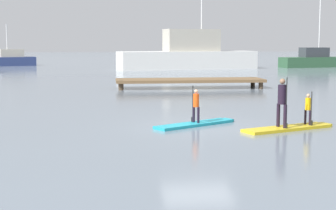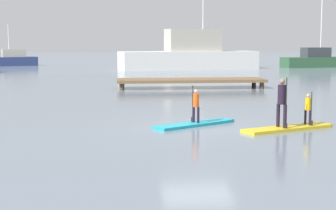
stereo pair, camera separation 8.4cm
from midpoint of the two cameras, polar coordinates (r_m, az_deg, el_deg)
The scene contains 10 objects.
ground_plane at distance 18.67m, azimuth 3.10°, elevation -2.30°, with size 240.00×240.00×0.00m, color slate.
paddleboard_near at distance 18.88m, azimuth 2.87°, elevation -2.04°, with size 3.14×2.27×0.10m.
paddler_child_solo at distance 18.79m, azimuth 2.88°, elevation 0.12°, with size 0.29×0.36×1.31m.
paddleboard_far at distance 18.44m, azimuth 12.67°, elevation -2.42°, with size 3.48×1.96×0.10m.
paddler_adult at distance 18.09m, azimuth 12.00°, elevation 0.58°, with size 0.38×0.49×1.69m.
paddler_child_front at distance 18.90m, azimuth 14.66°, elevation -0.25°, with size 0.25×0.36×1.17m.
fishing_boat_white_large at distance 55.67m, azimuth 2.15°, elevation 5.37°, with size 14.81×6.06×11.00m.
fishing_boat_green_midground at distance 61.75m, azimuth 15.44°, elevation 4.66°, with size 8.51×3.68×7.41m.
trawler_grey_distant at distance 65.32m, azimuth -16.94°, elevation 4.65°, with size 7.10×3.62×4.85m.
floating_dock at distance 33.57m, azimuth 2.28°, elevation 2.65°, with size 9.27×2.43×0.58m.
Camera 1 is at (-3.14, -18.16, 3.00)m, focal length 56.93 mm.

